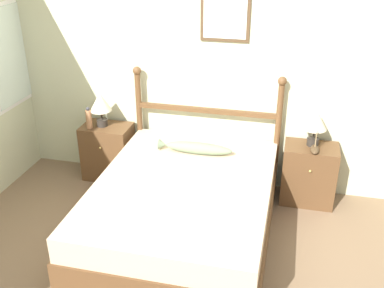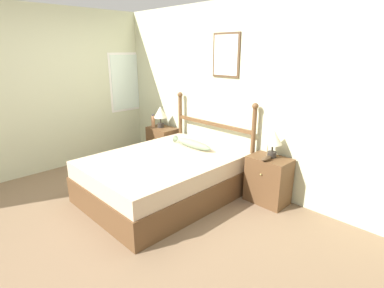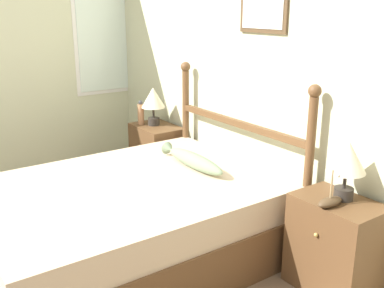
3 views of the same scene
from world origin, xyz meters
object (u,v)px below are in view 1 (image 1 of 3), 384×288
nightstand_right (309,174)px  fish_pillow (196,148)px  nightstand_left (108,152)px  bed (183,210)px  bottle (89,118)px  table_lamp_right (315,121)px  model_boat (315,149)px  table_lamp_left (100,104)px

nightstand_right → fish_pillow: bearing=-164.3°
nightstand_right → nightstand_left: bearing=180.0°
bed → bottle: size_ratio=8.48×
table_lamp_right → model_boat: (0.02, -0.14, -0.22)m
bottle → fish_pillow: 1.22m
nightstand_right → bottle: (-2.27, -0.08, 0.41)m
nightstand_right → model_boat: model_boat is taller
fish_pillow → model_boat: bearing=9.9°
nightstand_right → table_lamp_right: bearing=87.2°
bottle → model_boat: size_ratio=1.06×
bed → fish_pillow: 0.64m
nightstand_left → bottle: size_ratio=2.60×
nightstand_left → bottle: bottle is taller
bed → bottle: 1.50m
nightstand_left → model_boat: (2.15, -0.11, 0.33)m
table_lamp_left → table_lamp_right: same height
fish_pillow → nightstand_right: bearing=15.7°
bed → table_lamp_right: size_ratio=5.40×
nightstand_left → table_lamp_right: size_ratio=1.65×
table_lamp_left → bottle: 0.20m
bed → model_boat: 1.36m
nightstand_left → table_lamp_left: 0.56m
nightstand_right → bottle: bearing=-177.9°
table_lamp_right → bottle: size_ratio=1.57×
table_lamp_left → bottle: size_ratio=1.57×
table_lamp_left → model_boat: table_lamp_left is taller
table_lamp_right → fish_pillow: 1.16m
table_lamp_right → model_boat: bearing=-83.1°
table_lamp_right → bed: bearing=-140.4°
table_lamp_right → model_boat: size_ratio=1.66×
bottle → table_lamp_right: bearing=2.9°
bed → table_lamp_right: table_lamp_right is taller
table_lamp_left → bottle: table_lamp_left is taller
nightstand_right → model_boat: (0.02, -0.11, 0.33)m
bed → bottle: (-1.21, 0.76, 0.44)m
nightstand_right → model_boat: 0.35m
bed → table_lamp_left: 1.51m
nightstand_right → fish_pillow: (-1.08, -0.30, 0.31)m
table_lamp_left → nightstand_right: bearing=0.1°
bed → model_boat: size_ratio=8.95×
nightstand_left → bottle: bearing=-149.9°
fish_pillow → bed: bearing=-88.1°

